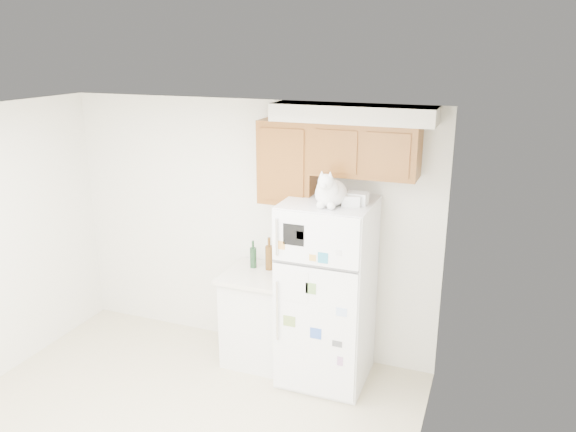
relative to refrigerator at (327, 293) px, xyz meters
The scene contains 8 objects.
room_shell 1.79m from the refrigerator, 121.14° to the right, with size 3.84×4.04×2.52m.
refrigerator is the anchor object (origin of this frame).
base_counter 0.79m from the refrigerator, behind, with size 0.64×0.64×0.92m.
cat 0.98m from the refrigerator, 69.29° to the right, with size 0.32×0.46×0.33m.
storage_box_back 0.93m from the refrigerator, ahead, with size 0.18×0.13×0.10m, color white.
storage_box_front 0.92m from the refrigerator, 14.44° to the right, with size 0.15×0.11×0.09m, color white.
bottle_green 0.84m from the refrigerator, 168.14° to the left, with size 0.06×0.06×0.27m, color #19381E, non-canonical shape.
bottle_amber 0.69m from the refrigerator, 164.53° to the left, with size 0.07×0.07×0.32m, color #593814, non-canonical shape.
Camera 1 is at (2.26, -2.82, 2.98)m, focal length 35.00 mm.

